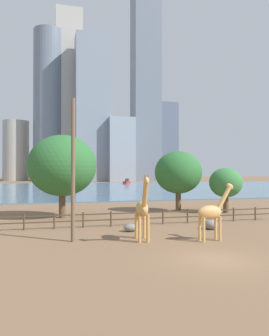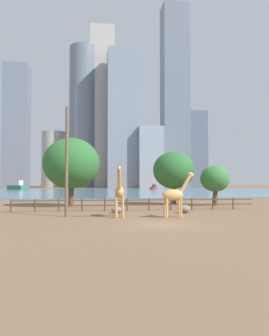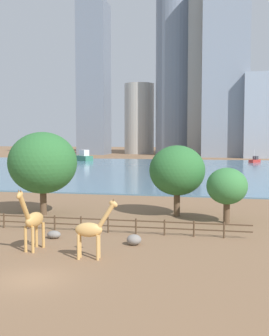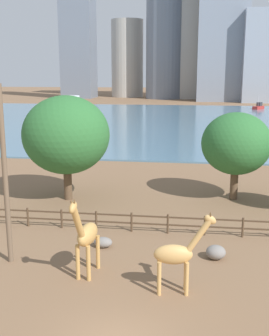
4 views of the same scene
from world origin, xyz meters
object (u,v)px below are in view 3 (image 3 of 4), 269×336
at_px(giraffe_companion, 91,230).
at_px(boulder_by_pole, 54,235).
at_px(giraffe_tall, 33,220).
at_px(boat_sailboat, 83,157).
at_px(tree_left_large, 43,163).
at_px(tree_right_tall, 227,186).
at_px(boulder_near_fence, 134,240).
at_px(tree_center_broad, 177,171).
at_px(boat_ferry, 255,160).

xyz_separation_m(giraffe_companion, boulder_by_pole, (-4.57, 4.75, -1.64)).
bearing_deg(boulder_by_pole, giraffe_tall, -91.15).
bearing_deg(boat_sailboat, tree_left_large, 145.11).
height_order(tree_right_tall, boat_sailboat, tree_right_tall).
bearing_deg(giraffe_companion, boulder_near_fence, 57.18).
height_order(boulder_near_fence, tree_center_broad, tree_center_broad).
height_order(giraffe_tall, tree_left_large, tree_left_large).
xyz_separation_m(boat_ferry, boat_sailboat, (-53.29, -1.32, 0.54)).
distance_m(tree_left_large, boat_sailboat, 92.05).
height_order(giraffe_tall, boat_sailboat, giraffe_tall).
xyz_separation_m(giraffe_tall, tree_right_tall, (13.59, 12.33, 1.26)).
height_order(boulder_near_fence, tree_right_tall, tree_right_tall).
xyz_separation_m(giraffe_tall, boulder_by_pole, (0.07, 3.61, -1.88)).
bearing_deg(giraffe_tall, tree_right_tall, 138.67).
distance_m(giraffe_companion, boat_ferry, 105.46).
bearing_deg(boat_sailboat, boulder_near_fence, 149.69).
bearing_deg(boulder_by_pole, boulder_near_fence, -6.09).
bearing_deg(boat_sailboat, boat_ferry, -139.33).
height_order(giraffe_tall, boat_ferry, giraffe_tall).
distance_m(tree_center_broad, tree_right_tall, 5.59).
distance_m(tree_left_large, tree_center_broad, 13.73).
height_order(tree_center_broad, boat_ferry, tree_center_broad).
bearing_deg(tree_center_broad, boat_sailboat, 114.10).
height_order(boulder_by_pole, boat_sailboat, boat_sailboat).
bearing_deg(giraffe_tall, giraffe_companion, 82.70).
bearing_deg(boulder_by_pole, tree_left_large, 118.04).
height_order(giraffe_companion, tree_center_broad, tree_center_broad).
distance_m(giraffe_tall, boulder_by_pole, 4.07).
relative_size(giraffe_tall, tree_right_tall, 0.89).
height_order(giraffe_tall, tree_right_tall, tree_right_tall).
bearing_deg(giraffe_tall, boulder_near_fence, 119.87).
height_order(tree_left_large, boat_ferry, tree_left_large).
bearing_deg(tree_right_tall, boulder_near_fence, -126.16).
xyz_separation_m(boulder_by_pole, tree_right_tall, (13.52, 8.72, 3.14)).
distance_m(boulder_near_fence, tree_left_large, 16.05).
bearing_deg(boulder_near_fence, boat_ferry, 80.56).
bearing_deg(boulder_by_pole, boat_sailboat, 107.10).
distance_m(tree_right_tall, boat_ferry, 90.89).
relative_size(giraffe_companion, boat_sailboat, 0.51).
distance_m(giraffe_companion, boulder_near_fence, 4.80).
bearing_deg(boat_ferry, tree_center_broad, 25.23).
distance_m(boulder_by_pole, boat_sailboat, 102.25).
xyz_separation_m(tree_right_tall, boat_sailboat, (-43.59, 89.00, -2.06)).
height_order(boulder_by_pole, boat_ferry, boat_ferry).
relative_size(tree_center_broad, tree_right_tall, 1.39).
height_order(giraffe_tall, giraffe_companion, giraffe_tall).
height_order(boulder_by_pole, tree_center_broad, tree_center_broad).
height_order(boulder_near_fence, tree_left_large, tree_left_large).
distance_m(boat_ferry, boat_sailboat, 53.31).
relative_size(giraffe_companion, tree_center_broad, 0.57).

